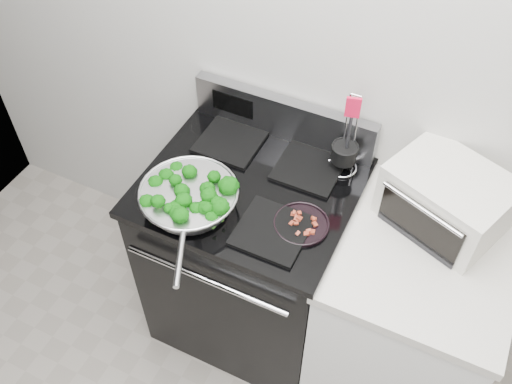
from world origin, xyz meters
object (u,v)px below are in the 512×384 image
Objects in this scene: gas_range at (251,255)px; bacon_plate at (301,222)px; skillet at (189,198)px; toaster_oven at (447,199)px; utensil_holder at (344,157)px.

gas_range is 5.69× the size of bacon_plate.
skillet is 2.70× the size of bacon_plate.
gas_range is at bearing 157.78° from bacon_plate.
gas_range is 2.10× the size of skillet.
gas_range reaches higher than bacon_plate.
gas_range is 0.57m from skillet.
skillet is 0.90m from toaster_oven.
bacon_plate is (0.25, -0.10, 0.48)m from gas_range.
toaster_oven is (0.82, 0.36, 0.03)m from skillet.
gas_range is 0.89m from toaster_oven.
toaster_oven is (0.43, 0.26, 0.07)m from bacon_plate.
bacon_plate is 0.56× the size of utensil_holder.
utensil_holder reaches higher than toaster_oven.
bacon_plate is at bearing -22.22° from gas_range.
gas_range is at bearing 30.10° from skillet.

